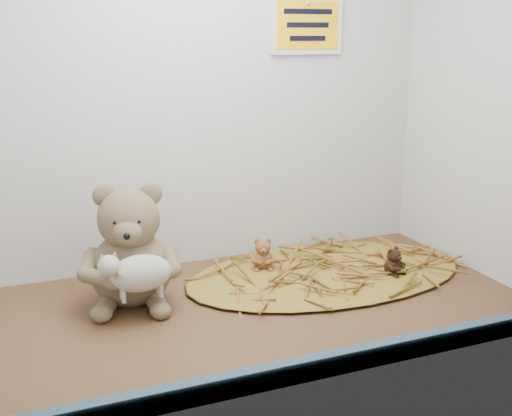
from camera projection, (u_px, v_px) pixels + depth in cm
name	position (u px, v px, depth cm)	size (l,w,h in cm)	color
alcove_shell	(214.00, 78.00, 123.62)	(120.40, 60.20, 90.40)	#3C2614
front_rail	(294.00, 371.00, 101.48)	(119.28, 2.20, 3.60)	#334E62
straw_bed	(327.00, 272.00, 145.81)	(66.41, 38.56, 1.29)	olive
main_teddy	(130.00, 244.00, 128.36)	(20.13, 21.25, 24.96)	brown
toy_lamb	(141.00, 273.00, 121.18)	(15.52, 9.47, 10.03)	#AFAA9D
mini_teddy_tan	(263.00, 252.00, 146.48)	(5.77, 6.09, 7.16)	brown
mini_teddy_brown	(393.00, 260.00, 143.01)	(5.03, 5.31, 6.24)	black
wall_sign	(307.00, 25.00, 150.05)	(16.00, 1.20, 11.00)	#FFB20D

